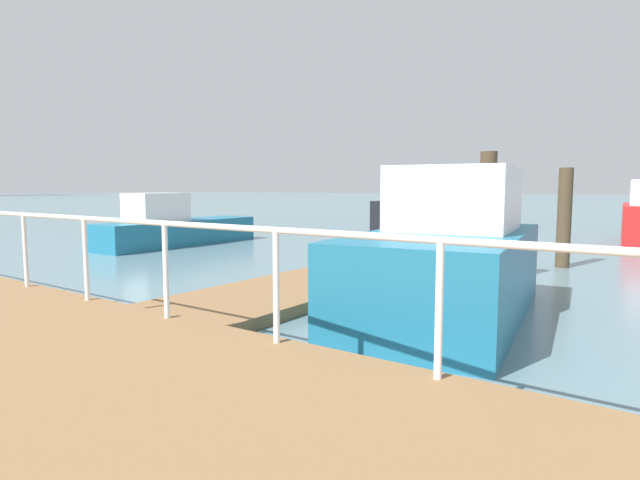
# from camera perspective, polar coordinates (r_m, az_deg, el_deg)

# --- Properties ---
(ground_plane) EXTENTS (300.00, 300.00, 0.00)m
(ground_plane) POSITION_cam_1_polar(r_m,az_deg,el_deg) (15.25, -28.01, -1.81)
(ground_plane) COLOR slate
(floating_dock) EXTENTS (13.65, 2.00, 0.18)m
(floating_dock) POSITION_cam_1_polar(r_m,az_deg,el_deg) (11.56, 6.99, -2.94)
(floating_dock) COLOR olive
(floating_dock) RESTS_ON ground_plane
(boardwalk_railing) EXTENTS (0.06, 26.94, 1.08)m
(boardwalk_railing) POSITION_cam_1_polar(r_m,az_deg,el_deg) (5.29, -11.43, -0.87)
(boardwalk_railing) COLOR white
(boardwalk_railing) RESTS_ON boardwalk
(dock_piling_0) EXTENTS (0.27, 0.27, 1.90)m
(dock_piling_0) POSITION_cam_1_polar(r_m,az_deg,el_deg) (22.74, 7.85, 3.51)
(dock_piling_0) COLOR brown
(dock_piling_0) RESTS_ON ground_plane
(dock_piling_1) EXTENTS (0.31, 0.31, 2.52)m
(dock_piling_1) POSITION_cam_1_polar(r_m,az_deg,el_deg) (10.42, 17.92, 2.34)
(dock_piling_1) COLOR #473826
(dock_piling_1) RESTS_ON ground_plane
(dock_piling_2) EXTENTS (0.31, 0.31, 2.29)m
(dock_piling_2) POSITION_cam_1_polar(r_m,az_deg,el_deg) (13.11, 25.32, 2.21)
(dock_piling_2) COLOR #473826
(dock_piling_2) RESTS_ON ground_plane
(moored_boat_1) EXTENTS (5.34, 2.57, 2.25)m
(moored_boat_1) POSITION_cam_1_polar(r_m,az_deg,el_deg) (23.66, 11.31, 3.34)
(moored_boat_1) COLOR black
(moored_boat_1) RESTS_ON ground_plane
(moored_boat_2) EXTENTS (5.68, 1.62, 1.67)m
(moored_boat_2) POSITION_cam_1_polar(r_m,az_deg,el_deg) (17.07, -15.78, 1.34)
(moored_boat_2) COLOR #1E6B8C
(moored_boat_2) RESTS_ON ground_plane
(moored_boat_4) EXTENTS (4.66, 2.64, 2.14)m
(moored_boat_4) POSITION_cam_1_polar(r_m,az_deg,el_deg) (7.58, 13.92, -1.98)
(moored_boat_4) COLOR #1E6B8C
(moored_boat_4) RESTS_ON ground_plane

